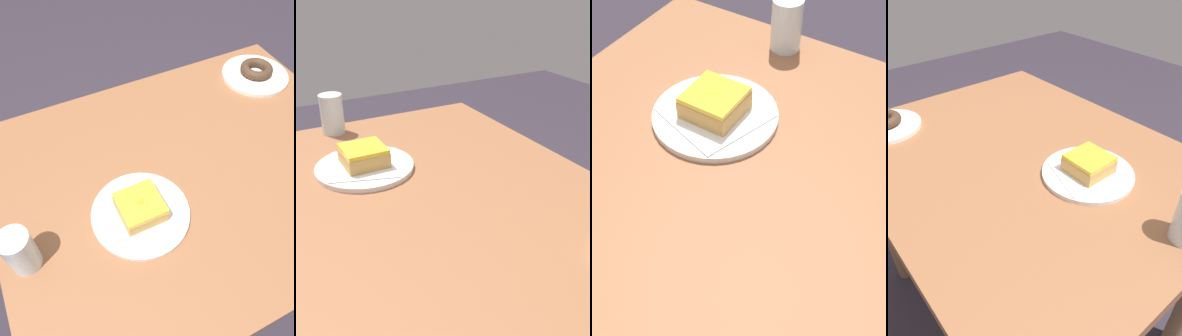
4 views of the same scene
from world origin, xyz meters
TOP-DOWN VIEW (x-y plane):
  - table at (0.00, 0.00)m, footprint 1.00×0.77m
  - plate_glazed_square at (-0.18, -0.07)m, footprint 0.23×0.23m
  - napkin_glazed_square at (-0.18, -0.07)m, footprint 0.20×0.20m
  - donut_glazed_square at (-0.18, -0.07)m, footprint 0.10×0.10m
  - water_glass at (-0.44, -0.07)m, footprint 0.06×0.06m

SIDE VIEW (x-z plane):
  - table at x=0.00m, z-range 0.26..0.98m
  - plate_glazed_square at x=-0.18m, z-range 0.73..0.74m
  - napkin_glazed_square at x=-0.18m, z-range 0.74..0.74m
  - donut_glazed_square at x=-0.18m, z-range 0.74..0.78m
  - water_glass at x=-0.44m, z-range 0.73..0.84m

